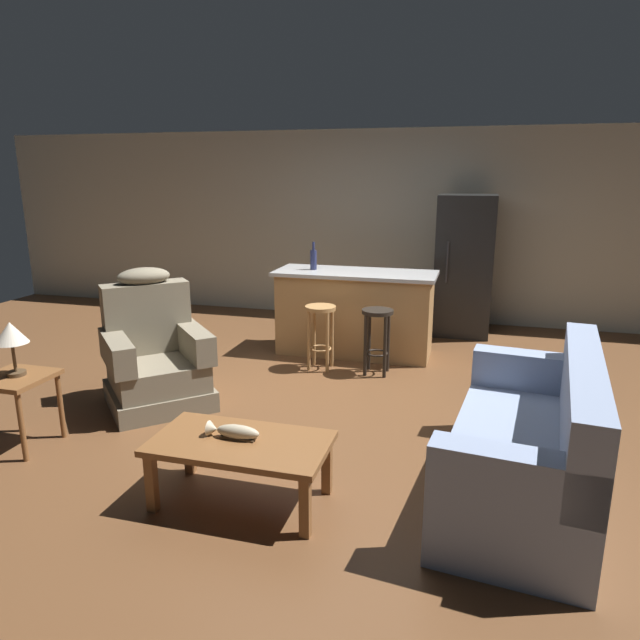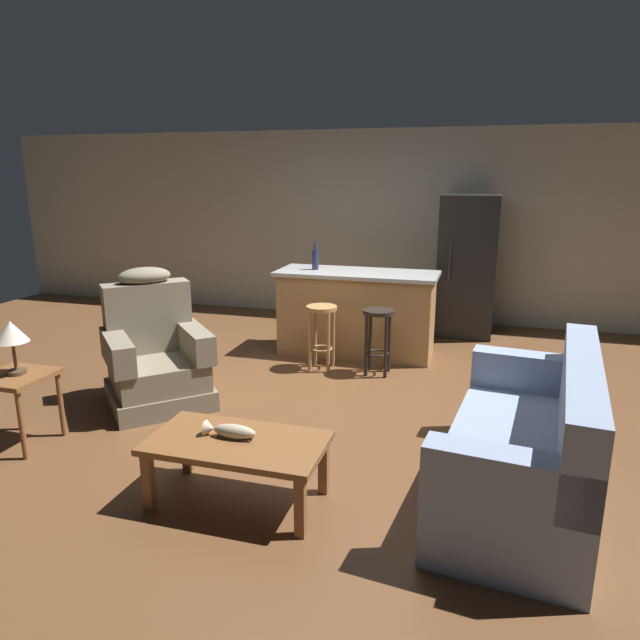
% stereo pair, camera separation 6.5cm
% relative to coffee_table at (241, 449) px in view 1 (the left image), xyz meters
% --- Properties ---
extents(ground_plane, '(12.00, 12.00, 0.00)m').
position_rel_coffee_table_xyz_m(ground_plane, '(0.03, 1.86, -0.36)').
color(ground_plane, brown).
extents(back_wall, '(12.00, 0.05, 2.60)m').
position_rel_coffee_table_xyz_m(back_wall, '(0.03, 4.99, 0.94)').
color(back_wall, '#B2B2A3').
rests_on(back_wall, ground_plane).
extents(coffee_table, '(1.10, 0.60, 0.42)m').
position_rel_coffee_table_xyz_m(coffee_table, '(0.00, 0.00, 0.00)').
color(coffee_table, brown).
rests_on(coffee_table, ground_plane).
extents(fish_figurine, '(0.34, 0.10, 0.10)m').
position_rel_coffee_table_xyz_m(fish_figurine, '(-0.06, 0.02, 0.10)').
color(fish_figurine, '#4C3823').
rests_on(fish_figurine, coffee_table).
extents(couch, '(1.06, 1.99, 0.94)m').
position_rel_coffee_table_xyz_m(couch, '(1.75, 0.56, -0.02)').
color(couch, '#8493B2').
rests_on(couch, ground_plane).
extents(recliner_near_lamp, '(1.19, 1.19, 1.20)m').
position_rel_coffee_table_xyz_m(recliner_near_lamp, '(-1.38, 1.30, 0.06)').
color(recliner_near_lamp, '#756B56').
rests_on(recliner_near_lamp, ground_plane).
extents(end_table, '(0.48, 0.48, 0.56)m').
position_rel_coffee_table_xyz_m(end_table, '(-1.91, 0.27, 0.10)').
color(end_table, brown).
rests_on(end_table, ground_plane).
extents(table_lamp, '(0.24, 0.24, 0.41)m').
position_rel_coffee_table_xyz_m(table_lamp, '(-1.91, 0.28, 0.50)').
color(table_lamp, '#4C3823').
rests_on(table_lamp, end_table).
extents(kitchen_island, '(1.80, 0.70, 0.95)m').
position_rel_coffee_table_xyz_m(kitchen_island, '(0.03, 3.21, 0.11)').
color(kitchen_island, '#AD7F4C').
rests_on(kitchen_island, ground_plane).
extents(bar_stool_left, '(0.32, 0.32, 0.68)m').
position_rel_coffee_table_xyz_m(bar_stool_left, '(-0.20, 2.58, 0.11)').
color(bar_stool_left, '#A87A47').
rests_on(bar_stool_left, ground_plane).
extents(bar_stool_right, '(0.32, 0.32, 0.68)m').
position_rel_coffee_table_xyz_m(bar_stool_right, '(0.40, 2.58, 0.11)').
color(bar_stool_right, black).
rests_on(bar_stool_right, ground_plane).
extents(refrigerator, '(0.70, 0.69, 1.76)m').
position_rel_coffee_table_xyz_m(refrigerator, '(1.18, 4.41, 0.52)').
color(refrigerator, black).
rests_on(refrigerator, ground_plane).
extents(bottle_tall_green, '(0.07, 0.07, 0.32)m').
position_rel_coffee_table_xyz_m(bottle_tall_green, '(-0.46, 3.21, 0.71)').
color(bottle_tall_green, '#23284C').
rests_on(bottle_tall_green, kitchen_island).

